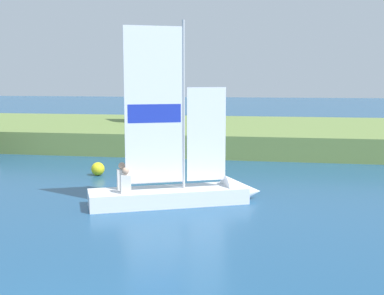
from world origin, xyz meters
TOP-DOWN VIEW (x-y plane):
  - shore_bank at (0.00, 23.44)m, footprint 80.00×12.82m
  - shoreline_tree_midright at (-4.27, 23.89)m, footprint 2.80×2.80m
  - sailboat at (0.53, 8.95)m, footprint 5.16×3.18m
  - channel_buoy at (-3.74, 12.56)m, footprint 0.50×0.50m

SIDE VIEW (x-z plane):
  - channel_buoy at x=-3.74m, z-range 0.00..0.50m
  - sailboat at x=0.53m, z-range -2.34..3.24m
  - shore_bank at x=0.00m, z-range 0.00..1.09m
  - shoreline_tree_midright at x=-4.27m, z-range 2.25..7.93m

